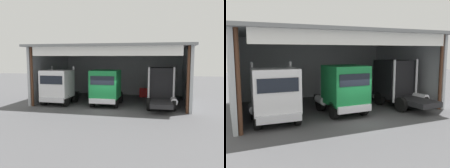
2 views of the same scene
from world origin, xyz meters
The scene contains 7 objects.
ground_plane centered at (0.00, 0.00, 0.00)m, with size 80.00×80.00×0.00m, color #4C4C4F.
workshop_shed centered at (0.00, 5.30, 3.83)m, with size 14.68×9.77×5.57m.
truck_white_right_bay centered at (-4.83, 1.37, 1.73)m, with size 2.73×4.38×3.59m.
truck_green_left_bay centered at (-0.26, 1.73, 1.76)m, with size 2.66×4.94×3.30m.
truck_black_center_left_bay centered at (4.69, 2.40, 1.83)m, with size 2.64×5.32×3.63m.
oil_drum centered at (-2.56, 7.58, 0.45)m, with size 0.58×0.58×0.90m, color #197233.
tool_cart centered at (2.70, 7.45, 0.50)m, with size 0.90×0.60×1.00m, color red.
Camera 1 is at (4.99, -19.33, 4.44)m, focal length 38.30 mm.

